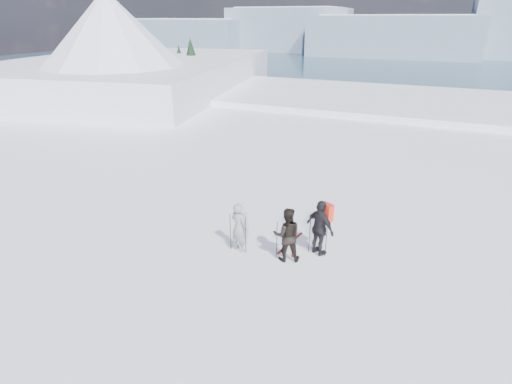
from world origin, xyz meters
TOP-DOWN VIEW (x-y plane):
  - lake_basin at (0.00, 30.00)m, footprint 820.00×820.00m
  - far_mountain_range at (29.60, 454.78)m, footprint 770.00×110.00m
  - near_ridge at (-26.56, 29.34)m, footprint 31.37×35.68m
  - skier_grey at (-2.34, 1.69)m, footprint 0.74×0.60m
  - skier_dark at (-0.70, 1.78)m, footprint 1.09×0.99m
  - skier_pack at (0.18, 2.52)m, footprint 1.21×0.96m
  - backpack at (0.30, 2.74)m, footprint 0.47×0.40m
  - ski_poles at (-0.99, 1.92)m, footprint 3.07×0.95m
  - skis_loose at (-0.82, 2.77)m, footprint 0.61×1.69m

SIDE VIEW (x-z plane):
  - far_mountain_range at x=29.60m, z-range -33.69..19.31m
  - lake_basin at x=0.00m, z-range -42.31..29.31m
  - near_ridge at x=-26.56m, z-range -16.29..9.33m
  - skis_loose at x=-0.82m, z-range 0.00..0.03m
  - ski_poles at x=-0.99m, z-range -0.02..1.33m
  - skier_grey at x=-2.34m, z-range 0.00..1.74m
  - skier_dark at x=-0.70m, z-range 0.00..1.83m
  - skier_pack at x=0.18m, z-range 0.00..1.93m
  - backpack at x=0.30m, z-range 1.93..2.50m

